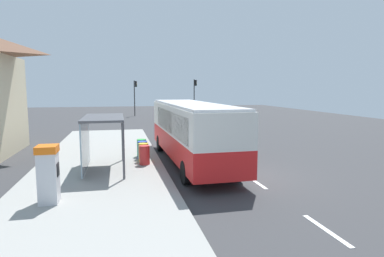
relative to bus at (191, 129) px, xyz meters
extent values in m
cube|color=#38383A|center=(1.71, 10.99, -1.86)|extent=(56.00, 92.00, 0.04)
cube|color=#999993|center=(-4.69, -1.01, -1.75)|extent=(6.20, 30.00, 0.18)
cube|color=silver|center=(1.96, -9.01, -1.84)|extent=(0.16, 2.20, 0.01)
cube|color=silver|center=(1.96, -4.01, -1.84)|extent=(0.16, 2.20, 0.01)
cube|color=silver|center=(1.96, 0.99, -1.84)|extent=(0.16, 2.20, 0.01)
cube|color=silver|center=(1.96, 5.99, -1.84)|extent=(0.16, 2.20, 0.01)
cube|color=silver|center=(1.96, 10.99, -1.84)|extent=(0.16, 2.20, 0.01)
cube|color=silver|center=(1.96, 15.99, -1.84)|extent=(0.16, 2.20, 0.01)
cube|color=silver|center=(1.96, 20.99, -1.84)|extent=(0.16, 2.20, 0.01)
cube|color=silver|center=(1.96, 25.99, -1.84)|extent=(0.16, 2.20, 0.01)
cube|color=red|center=(0.01, -0.02, -0.77)|extent=(2.74, 11.05, 1.15)
cube|color=silver|center=(0.01, -0.02, 0.53)|extent=(2.74, 11.05, 1.45)
cube|color=silver|center=(0.01, -0.02, 1.31)|extent=(2.61, 10.83, 0.12)
cube|color=black|center=(-0.11, 5.43, 0.46)|extent=(2.30, 0.17, 1.22)
cube|color=black|center=(-1.19, -0.55, 0.46)|extent=(0.27, 8.58, 1.10)
cylinder|color=black|center=(-1.20, 3.85, -1.34)|extent=(0.30, 1.01, 1.00)
cylinder|color=black|center=(1.06, 3.90, -1.34)|extent=(0.30, 1.01, 1.00)
cylinder|color=black|center=(-1.04, -3.74, -1.34)|extent=(0.30, 1.01, 1.00)
cylinder|color=black|center=(1.22, -3.69, -1.34)|extent=(0.30, 1.01, 1.00)
cube|color=silver|center=(3.91, 20.51, -0.52)|extent=(2.21, 5.28, 1.96)
cube|color=black|center=(3.91, 20.51, -0.19)|extent=(2.17, 3.20, 0.44)
cylinder|color=black|center=(4.73, 18.47, -1.50)|extent=(0.25, 0.69, 0.68)
cylinder|color=black|center=(2.93, 18.55, -1.50)|extent=(0.25, 0.69, 0.68)
cylinder|color=black|center=(4.89, 22.47, -1.50)|extent=(0.25, 0.69, 0.68)
cylinder|color=black|center=(3.09, 22.54, -1.50)|extent=(0.25, 0.69, 0.68)
cube|color=navy|center=(4.01, 26.21, -1.22)|extent=(1.81, 4.41, 0.60)
cube|color=black|center=(4.01, 26.01, -0.62)|extent=(1.59, 2.38, 0.60)
cylinder|color=black|center=(3.20, 27.71, -1.52)|extent=(0.20, 0.64, 0.64)
cylinder|color=black|center=(4.84, 27.71, -1.52)|extent=(0.20, 0.64, 0.64)
cylinder|color=black|center=(3.19, 24.71, -1.52)|extent=(0.20, 0.64, 0.64)
cylinder|color=black|center=(4.83, 24.71, -1.52)|extent=(0.20, 0.64, 0.64)
cube|color=silver|center=(-6.02, -5.45, -0.81)|extent=(0.60, 0.70, 1.70)
cube|color=orange|center=(-6.02, -5.45, 0.16)|extent=(0.66, 0.76, 0.24)
cube|color=black|center=(-5.71, -5.45, -0.54)|extent=(0.03, 0.36, 0.44)
cylinder|color=red|center=(-2.49, -0.47, -1.19)|extent=(0.52, 0.52, 0.95)
cylinder|color=yellow|center=(-2.49, 0.23, -1.19)|extent=(0.52, 0.52, 0.95)
cylinder|color=blue|center=(-2.49, 0.93, -1.19)|extent=(0.52, 0.52, 0.95)
cylinder|color=green|center=(-2.49, 1.63, -1.19)|extent=(0.52, 0.52, 0.95)
cylinder|color=#2D2D2D|center=(7.11, 30.62, 0.78)|extent=(0.14, 0.14, 5.24)
cube|color=black|center=(7.33, 30.62, 2.90)|extent=(0.24, 0.28, 0.84)
sphere|color=#360606|center=(7.45, 30.62, 3.18)|extent=(0.16, 0.16, 0.16)
sphere|color=#F2B20C|center=(7.45, 30.62, 2.90)|extent=(0.16, 0.16, 0.16)
sphere|color=black|center=(7.45, 30.62, 2.62)|extent=(0.16, 0.16, 0.16)
cylinder|color=#2D2D2D|center=(-1.49, 31.42, 0.69)|extent=(0.14, 0.14, 5.06)
cube|color=black|center=(-1.27, 31.42, 2.72)|extent=(0.24, 0.28, 0.84)
sphere|color=#360606|center=(-1.15, 31.42, 3.00)|extent=(0.16, 0.16, 0.16)
sphere|color=#F2B20C|center=(-1.15, 31.42, 2.72)|extent=(0.16, 0.16, 0.16)
sphere|color=black|center=(-1.15, 31.42, 2.44)|extent=(0.16, 0.16, 0.16)
cube|color=#4C4C51|center=(-4.39, -1.14, 0.79)|extent=(1.80, 4.00, 0.10)
cube|color=#8CA5B2|center=(-5.24, -1.14, -0.41)|extent=(0.06, 3.80, 2.30)
cylinder|color=#4C4C51|center=(-3.54, -3.04, -0.44)|extent=(0.10, 0.10, 2.44)
cylinder|color=#4C4C51|center=(-3.54, 0.76, -0.44)|extent=(0.10, 0.10, 2.44)
camera|label=1|loc=(-3.66, -16.94, 2.15)|focal=31.02mm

